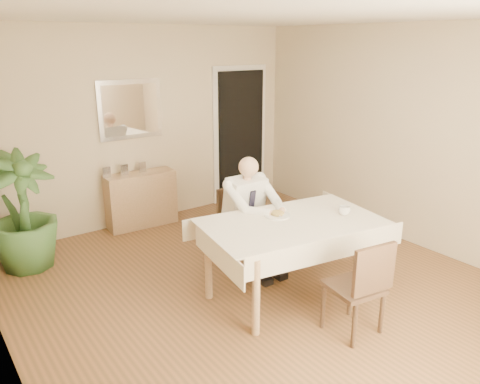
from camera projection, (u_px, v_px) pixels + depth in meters
room at (262, 165)px, 4.30m from camera, size 5.00×5.02×2.60m
doorway at (240, 136)px, 7.16m from camera, size 0.96×0.07×2.10m
mirror at (130, 109)px, 6.01m from camera, size 0.86×0.04×0.76m
dining_table at (292, 229)px, 4.49m from camera, size 1.87×1.29×0.75m
chair_far at (238, 221)px, 5.22m from camera, size 0.42×0.42×0.85m
chair_near at (362, 284)px, 3.86m from camera, size 0.46×0.47×0.86m
seated_man at (254, 210)px, 4.94m from camera, size 0.48×0.72×1.24m
plate at (277, 215)px, 4.58m from camera, size 0.26×0.26×0.02m
food at (277, 213)px, 4.58m from camera, size 0.14×0.14×0.06m
knife at (284, 215)px, 4.56m from camera, size 0.01×0.13×0.01m
fork at (278, 216)px, 4.51m from camera, size 0.01×0.13×0.01m
coffee_mug at (344, 211)px, 4.61m from camera, size 0.13×0.13×0.09m
sideboard at (141, 200)px, 6.26m from camera, size 0.93×0.36×0.73m
photo_frame_left at (107, 172)px, 5.92m from camera, size 0.10×0.02×0.14m
photo_frame_center at (124, 170)px, 6.04m from camera, size 0.10×0.02×0.14m
photo_frame_right at (142, 167)px, 6.17m from camera, size 0.10×0.02×0.14m
potted_palm at (22, 212)px, 5.01m from camera, size 0.90×0.90×1.30m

